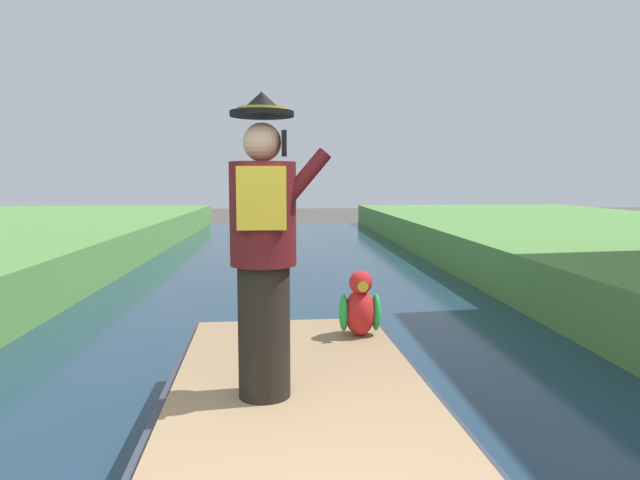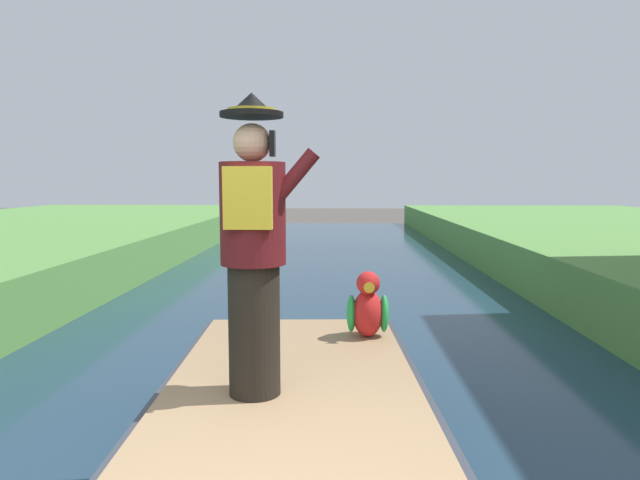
# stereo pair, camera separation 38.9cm
# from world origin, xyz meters

# --- Properties ---
(boat) EXTENTS (1.96, 4.27, 0.61)m
(boat) POSITION_xyz_m (0.00, 1.47, 0.40)
(boat) COLOR #333842
(boat) RESTS_ON canal_water
(person_pirate) EXTENTS (0.61, 0.42, 1.85)m
(person_pirate) POSITION_xyz_m (-0.23, 1.51, 1.64)
(person_pirate) COLOR black
(person_pirate) RESTS_ON boat
(parrot_plush) EXTENTS (0.36, 0.35, 0.57)m
(parrot_plush) POSITION_xyz_m (0.55, 2.83, 0.95)
(parrot_plush) COLOR red
(parrot_plush) RESTS_ON boat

